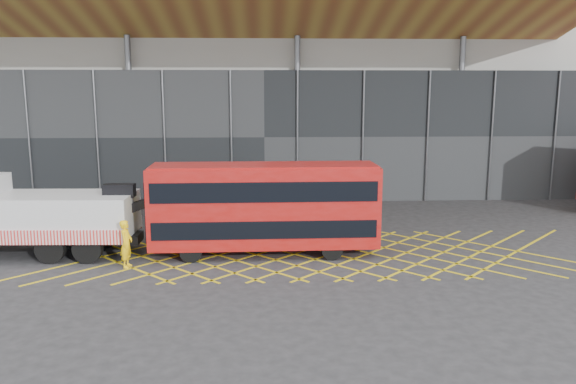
{
  "coord_description": "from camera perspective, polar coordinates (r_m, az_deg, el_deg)",
  "views": [
    {
      "loc": [
        1.92,
        -22.79,
        6.83
      ],
      "look_at": [
        3.0,
        1.5,
        2.4
      ],
      "focal_mm": 35.0,
      "sensor_mm": 36.0,
      "label": 1
    }
  ],
  "objects": [
    {
      "name": "construction_building",
      "position": [
        41.24,
        -2.61,
        13.3
      ],
      "size": [
        55.0,
        23.97,
        18.0
      ],
      "color": "#969791",
      "rests_on": "ground_plane"
    },
    {
      "name": "bus_towed",
      "position": [
        23.31,
        -2.44,
        -1.33
      ],
      "size": [
        9.47,
        2.37,
        3.83
      ],
      "rotation": [
        0.0,
        0.0,
        0.01
      ],
      "color": "#9E0F0C",
      "rests_on": "ground_plane"
    },
    {
      "name": "recovery_truck",
      "position": [
        25.99,
        -26.66,
        -1.81
      ],
      "size": [
        11.57,
        3.1,
        4.03
      ],
      "rotation": [
        0.0,
        0.0,
        -0.03
      ],
      "color": "black",
      "rests_on": "ground_plane"
    },
    {
      "name": "ground_plane",
      "position": [
        23.87,
        -7.1,
        -6.38
      ],
      "size": [
        120.0,
        120.0,
        0.0
      ],
      "primitive_type": "plane",
      "color": "#272729"
    },
    {
      "name": "worker",
      "position": [
        22.8,
        -16.1,
        -5.07
      ],
      "size": [
        0.51,
        0.72,
        1.87
      ],
      "primitive_type": "imported",
      "rotation": [
        0.0,
        0.0,
        1.49
      ],
      "color": "yellow",
      "rests_on": "ground_plane"
    },
    {
      "name": "road_markings",
      "position": [
        23.88,
        2.57,
        -6.29
      ],
      "size": [
        24.76,
        7.16,
        0.01
      ],
      "color": "yellow",
      "rests_on": "ground_plane"
    }
  ]
}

